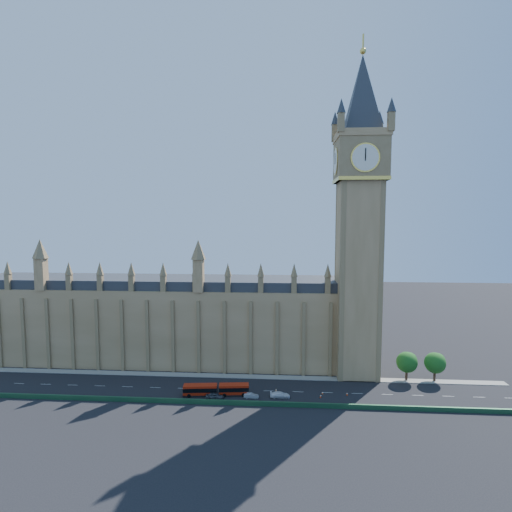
# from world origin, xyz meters

# --- Properties ---
(ground) EXTENTS (400.00, 400.00, 0.00)m
(ground) POSITION_xyz_m (0.00, 0.00, 0.00)
(ground) COLOR black
(ground) RESTS_ON ground
(palace_westminster) EXTENTS (120.00, 20.00, 28.00)m
(palace_westminster) POSITION_xyz_m (-25.00, 22.00, 13.86)
(palace_westminster) COLOR olive
(palace_westminster) RESTS_ON ground
(elizabeth_tower) EXTENTS (20.59, 20.59, 105.00)m
(elizabeth_tower) POSITION_xyz_m (38.00, 13.99, 54.56)
(elizabeth_tower) COLOR olive
(elizabeth_tower) RESTS_ON ground
(bridge_parapet) EXTENTS (160.00, 0.60, 1.20)m
(bridge_parapet) POSITION_xyz_m (0.00, -9.00, 0.60)
(bridge_parapet) COLOR #1E4C2D
(bridge_parapet) RESTS_ON ground
(kerb_north) EXTENTS (160.00, 3.00, 0.16)m
(kerb_north) POSITION_xyz_m (0.00, 9.50, 0.08)
(kerb_north) COLOR gray
(kerb_north) RESTS_ON ground
(tree_east_near) EXTENTS (6.00, 6.00, 8.50)m
(tree_east_near) POSITION_xyz_m (52.22, 10.08, 5.64)
(tree_east_near) COLOR #382619
(tree_east_near) RESTS_ON ground
(tree_east_far) EXTENTS (6.00, 6.00, 8.50)m
(tree_east_far) POSITION_xyz_m (60.22, 10.08, 5.64)
(tree_east_far) COLOR #382619
(tree_east_far) RESTS_ON ground
(red_bus) EXTENTS (17.70, 4.40, 2.98)m
(red_bus) POSITION_xyz_m (-2.01, -3.71, 1.57)
(red_bus) COLOR #AC1F0B
(red_bus) RESTS_ON ground
(car_grey) EXTENTS (4.86, 2.18, 1.62)m
(car_grey) POSITION_xyz_m (-2.00, -5.94, 0.81)
(car_grey) COLOR #3E4145
(car_grey) RESTS_ON ground
(car_silver) EXTENTS (3.92, 1.38, 1.29)m
(car_silver) POSITION_xyz_m (7.51, -4.75, 0.65)
(car_silver) COLOR #A0A2A7
(car_silver) RESTS_ON ground
(car_white) EXTENTS (5.30, 2.32, 1.51)m
(car_white) POSITION_xyz_m (15.12, -3.94, 0.76)
(car_white) COLOR white
(car_white) RESTS_ON ground
(cone_a) EXTENTS (0.44, 0.44, 0.63)m
(cone_a) POSITION_xyz_m (26.56, -0.99, 0.31)
(cone_a) COLOR black
(cone_a) RESTS_ON ground
(cone_b) EXTENTS (0.56, 0.56, 0.71)m
(cone_b) POSITION_xyz_m (14.00, -0.32, 0.35)
(cone_b) COLOR black
(cone_b) RESTS_ON ground
(cone_c) EXTENTS (0.62, 0.62, 0.75)m
(cone_c) POSITION_xyz_m (33.08, -1.32, 0.37)
(cone_c) COLOR black
(cone_c) RESTS_ON ground
(cone_d) EXTENTS (0.52, 0.52, 0.78)m
(cone_d) POSITION_xyz_m (25.85, -3.23, 0.39)
(cone_d) COLOR black
(cone_d) RESTS_ON ground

